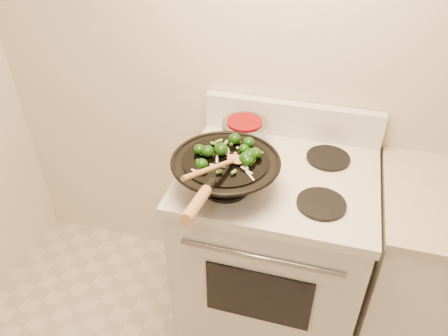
# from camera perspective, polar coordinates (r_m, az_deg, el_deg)

# --- Properties ---
(stove) EXTENTS (0.78, 0.67, 1.08)m
(stove) POSITION_cam_1_polar(r_m,az_deg,el_deg) (2.06, 6.27, -10.66)
(stove) COLOR silver
(stove) RESTS_ON ground
(wok) EXTENTS (0.40, 0.67, 0.26)m
(wok) POSITION_cam_1_polar(r_m,az_deg,el_deg) (1.61, 0.18, -0.54)
(wok) COLOR black
(wok) RESTS_ON stove
(stirfry) EXTENTS (0.26, 0.25, 0.05)m
(stirfry) POSITION_cam_1_polar(r_m,az_deg,el_deg) (1.59, 1.34, 2.06)
(stirfry) COLOR #0F3308
(stirfry) RESTS_ON wok
(wooden_spoon) EXTENTS (0.15, 0.31, 0.11)m
(wooden_spoon) POSITION_cam_1_polar(r_m,az_deg,el_deg) (1.50, -0.26, 0.47)
(wooden_spoon) COLOR #9E6E3E
(wooden_spoon) RESTS_ON wok
(saucepan) EXTENTS (0.19, 0.30, 0.11)m
(saucepan) POSITION_cam_1_polar(r_m,az_deg,el_deg) (1.86, 2.65, 4.59)
(saucepan) COLOR gray
(saucepan) RESTS_ON stove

